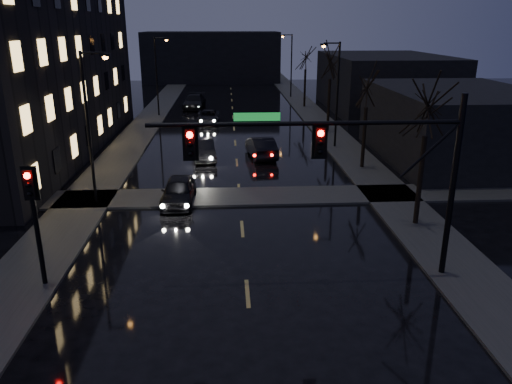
{
  "coord_description": "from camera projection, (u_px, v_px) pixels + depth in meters",
  "views": [
    {
      "loc": [
        -0.61,
        -7.92,
        9.28
      ],
      "look_at": [
        0.43,
        9.99,
        3.2
      ],
      "focal_mm": 35.0,
      "sensor_mm": 36.0,
      "label": 1
    }
  ],
  "objects": [
    {
      "name": "sidewalk_left",
      "position": [
        136.0,
        136.0,
        43.1
      ],
      "size": [
        3.0,
        140.0,
        0.12
      ],
      "primitive_type": "cube",
      "color": "#2D2D2B",
      "rests_on": "ground"
    },
    {
      "name": "sidewalk_right",
      "position": [
        331.0,
        133.0,
        44.04
      ],
      "size": [
        3.0,
        140.0,
        0.12
      ],
      "primitive_type": "cube",
      "color": "#2D2D2B",
      "rests_on": "ground"
    },
    {
      "name": "sidewalk_cross",
      "position": [
        240.0,
        197.0,
        27.97
      ],
      "size": [
        40.0,
        3.0,
        0.12
      ],
      "primitive_type": "cube",
      "color": "#2D2D2B",
      "rests_on": "ground"
    },
    {
      "name": "apartment_block",
      "position": [
        7.0,
        71.0,
        36.03
      ],
      "size": [
        12.0,
        30.0,
        12.0
      ],
      "primitive_type": "cube",
      "color": "black",
      "rests_on": "ground"
    },
    {
      "name": "commercial_right_near",
      "position": [
        456.0,
        125.0,
        35.13
      ],
      "size": [
        10.0,
        14.0,
        5.0
      ],
      "primitive_type": "cube",
      "color": "black",
      "rests_on": "ground"
    },
    {
      "name": "commercial_right_far",
      "position": [
        384.0,
        82.0,
        55.85
      ],
      "size": [
        12.0,
        18.0,
        6.0
      ],
      "primitive_type": "cube",
      "color": "black",
      "rests_on": "ground"
    },
    {
      "name": "far_block",
      "position": [
        212.0,
        57.0,
        82.8
      ],
      "size": [
        22.0,
        10.0,
        8.0
      ],
      "primitive_type": "cube",
      "color": "black",
      "rests_on": "ground"
    },
    {
      "name": "signal_mast",
      "position": [
        354.0,
        155.0,
        17.65
      ],
      "size": [
        11.11,
        0.41,
        7.0
      ],
      "color": "black",
      "rests_on": "ground"
    },
    {
      "name": "signal_pole_left",
      "position": [
        34.0,
        210.0,
        17.62
      ],
      "size": [
        0.35,
        0.41,
        4.53
      ],
      "color": "black",
      "rests_on": "ground"
    },
    {
      "name": "tree_near",
      "position": [
        429.0,
        96.0,
        22.2
      ],
      "size": [
        3.52,
        3.52,
        8.08
      ],
      "color": "black",
      "rests_on": "ground"
    },
    {
      "name": "tree_mid_a",
      "position": [
        368.0,
        80.0,
        31.78
      ],
      "size": [
        3.3,
        3.3,
        7.58
      ],
      "color": "black",
      "rests_on": "ground"
    },
    {
      "name": "tree_mid_b",
      "position": [
        331.0,
        56.0,
        42.87
      ],
      "size": [
        3.74,
        3.74,
        8.59
      ],
      "color": "black",
      "rests_on": "ground"
    },
    {
      "name": "tree_far",
      "position": [
        306.0,
        53.0,
        56.29
      ],
      "size": [
        3.43,
        3.43,
        7.88
      ],
      "color": "black",
      "rests_on": "ground"
    },
    {
      "name": "streetlight_l_near",
      "position": [
        91.0,
        116.0,
        25.57
      ],
      "size": [
        1.53,
        0.28,
        8.0
      ],
      "color": "black",
      "rests_on": "ground"
    },
    {
      "name": "streetlight_l_far",
      "position": [
        158.0,
        70.0,
        51.1
      ],
      "size": [
        1.53,
        0.28,
        8.0
      ],
      "color": "black",
      "rests_on": "ground"
    },
    {
      "name": "streetlight_r_mid",
      "position": [
        335.0,
        86.0,
        37.74
      ],
      "size": [
        1.53,
        0.28,
        8.0
      ],
      "color": "black",
      "rests_on": "ground"
    },
    {
      "name": "streetlight_r_far",
      "position": [
        290.0,
        60.0,
        64.22
      ],
      "size": [
        1.53,
        0.28,
        8.0
      ],
      "color": "black",
      "rests_on": "ground"
    },
    {
      "name": "oncoming_car_a",
      "position": [
        178.0,
        191.0,
        26.88
      ],
      "size": [
        1.8,
        4.23,
        1.43
      ],
      "primitive_type": "imported",
      "rotation": [
        0.0,
        0.0,
        -0.03
      ],
      "color": "black",
      "rests_on": "ground"
    },
    {
      "name": "oncoming_car_b",
      "position": [
        203.0,
        150.0,
        35.63
      ],
      "size": [
        2.01,
        4.39,
        1.4
      ],
      "primitive_type": "imported",
      "rotation": [
        0.0,
        0.0,
        0.13
      ],
      "color": "black",
      "rests_on": "ground"
    },
    {
      "name": "oncoming_car_c",
      "position": [
        208.0,
        117.0,
        48.62
      ],
      "size": [
        2.17,
        4.6,
        1.27
      ],
      "primitive_type": "imported",
      "rotation": [
        0.0,
        0.0,
        0.01
      ],
      "color": "black",
      "rests_on": "ground"
    },
    {
      "name": "oncoming_car_d",
      "position": [
        194.0,
        102.0,
        56.98
      ],
      "size": [
        2.66,
        5.67,
        1.6
      ],
      "primitive_type": "imported",
      "rotation": [
        0.0,
        0.0,
        -0.08
      ],
      "color": "black",
      "rests_on": "ground"
    },
    {
      "name": "lead_car",
      "position": [
        261.0,
        147.0,
        36.23
      ],
      "size": [
        2.23,
        4.79,
        1.52
      ],
      "primitive_type": "imported",
      "rotation": [
        0.0,
        0.0,
        3.28
      ],
      "color": "black",
      "rests_on": "ground"
    }
  ]
}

